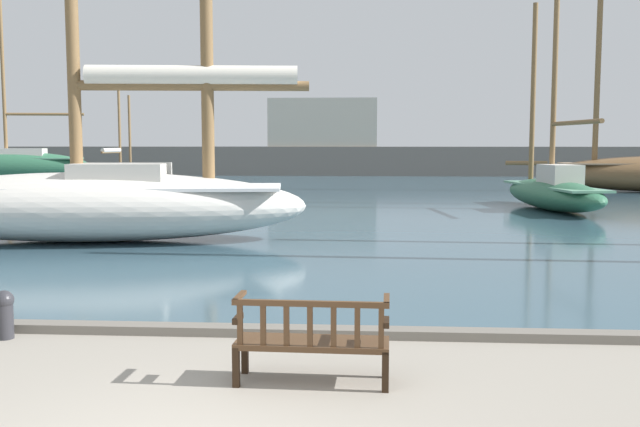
{
  "coord_description": "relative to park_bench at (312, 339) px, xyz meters",
  "views": [
    {
      "loc": [
        1.5,
        -5.19,
        2.5
      ],
      "look_at": [
        0.46,
        10.0,
        1.0
      ],
      "focal_mm": 40.0,
      "sensor_mm": 36.0,
      "label": 1
    }
  ],
  "objects": [
    {
      "name": "harbor_water",
      "position": [
        -0.92,
        41.97,
        -0.43
      ],
      "size": [
        100.0,
        80.0,
        0.08
      ],
      "primitive_type": "cube",
      "color": "#385666",
      "rests_on": "ground"
    },
    {
      "name": "quay_edge_kerb",
      "position": [
        -0.92,
        1.82,
        -0.41
      ],
      "size": [
        40.0,
        0.3,
        0.12
      ],
      "primitive_type": "cube",
      "color": "slate",
      "rests_on": "ground"
    },
    {
      "name": "park_bench",
      "position": [
        0.0,
        0.0,
        0.0
      ],
      "size": [
        1.61,
        0.57,
        0.92
      ],
      "color": "black",
      "rests_on": "ground"
    },
    {
      "name": "sailboat_nearest_port",
      "position": [
        -6.25,
        9.93,
        0.82
      ],
      "size": [
        11.04,
        4.29,
        12.65
      ],
      "color": "silver",
      "rests_on": "harbor_water"
    },
    {
      "name": "sailboat_mid_port",
      "position": [
        -13.13,
        31.23,
        0.17
      ],
      "size": [
        1.69,
        6.26,
        6.69
      ],
      "color": "navy",
      "rests_on": "harbor_water"
    },
    {
      "name": "sailboat_mid_starboard",
      "position": [
        -22.02,
        36.49,
        0.71
      ],
      "size": [
        11.49,
        3.79,
        13.74
      ],
      "color": "#2D6647",
      "rests_on": "harbor_water"
    },
    {
      "name": "sailboat_nearest_starboard",
      "position": [
        7.31,
        19.26,
        0.4
      ],
      "size": [
        2.99,
        7.7,
        10.5
      ],
      "color": "#2D6647",
      "rests_on": "harbor_water"
    },
    {
      "name": "mooring_bollard",
      "position": [
        -4.08,
        1.44,
        -0.12
      ],
      "size": [
        0.25,
        0.25,
        0.63
      ],
      "color": "#2D2D33",
      "rests_on": "ground"
    },
    {
      "name": "far_breakwater",
      "position": [
        -1.27,
        46.91,
        1.16
      ],
      "size": [
        52.32,
        2.4,
        5.87
      ],
      "color": "#66605B",
      "rests_on": "ground"
    }
  ]
}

